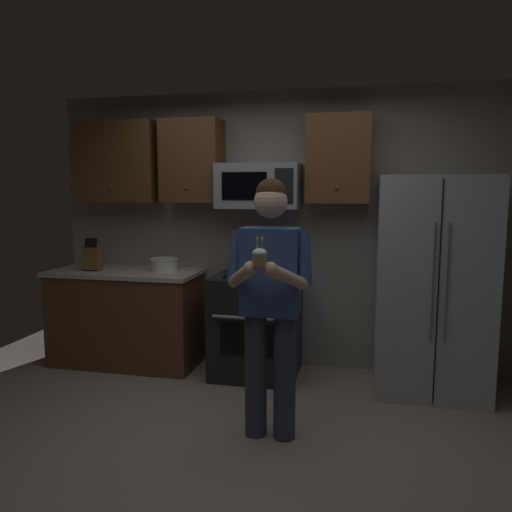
# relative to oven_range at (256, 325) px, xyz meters

# --- Properties ---
(ground_plane) EXTENTS (6.00, 6.00, 0.00)m
(ground_plane) POSITION_rel_oven_range_xyz_m (0.15, -1.36, -0.46)
(ground_plane) COLOR #9E9384
(wall_back) EXTENTS (4.40, 0.10, 2.60)m
(wall_back) POSITION_rel_oven_range_xyz_m (0.15, 0.39, 0.84)
(wall_back) COLOR gray
(wall_back) RESTS_ON ground
(oven_range) EXTENTS (0.76, 0.70, 0.93)m
(oven_range) POSITION_rel_oven_range_xyz_m (0.00, 0.00, 0.00)
(oven_range) COLOR black
(oven_range) RESTS_ON ground
(microwave) EXTENTS (0.74, 0.41, 0.40)m
(microwave) POSITION_rel_oven_range_xyz_m (0.00, 0.12, 1.26)
(microwave) COLOR #9EA0A5
(refrigerator) EXTENTS (0.90, 0.75, 1.80)m
(refrigerator) POSITION_rel_oven_range_xyz_m (1.50, -0.04, 0.44)
(refrigerator) COLOR #B7BABF
(refrigerator) RESTS_ON ground
(cabinet_row_upper) EXTENTS (2.78, 0.36, 0.76)m
(cabinet_row_upper) POSITION_rel_oven_range_xyz_m (-0.57, 0.17, 1.49)
(cabinet_row_upper) COLOR brown
(counter_left) EXTENTS (1.44, 0.66, 0.92)m
(counter_left) POSITION_rel_oven_range_xyz_m (-1.30, 0.02, 0.00)
(counter_left) COLOR brown
(counter_left) RESTS_ON ground
(knife_block) EXTENTS (0.16, 0.15, 0.32)m
(knife_block) POSITION_rel_oven_range_xyz_m (-1.61, -0.03, 0.58)
(knife_block) COLOR brown
(knife_block) RESTS_ON counter_left
(bowl_large_white) EXTENTS (0.27, 0.27, 0.12)m
(bowl_large_white) POSITION_rel_oven_range_xyz_m (-0.91, 0.07, 0.52)
(bowl_large_white) COLOR white
(bowl_large_white) RESTS_ON counter_left
(person) EXTENTS (0.60, 0.48, 1.76)m
(person) POSITION_rel_oven_range_xyz_m (0.35, -1.13, 0.53)
(person) COLOR #383F59
(person) RESTS_ON ground
(cupcake) EXTENTS (0.09, 0.09, 0.17)m
(cupcake) POSITION_rel_oven_range_xyz_m (0.35, -1.46, 0.83)
(cupcake) COLOR #A87F56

